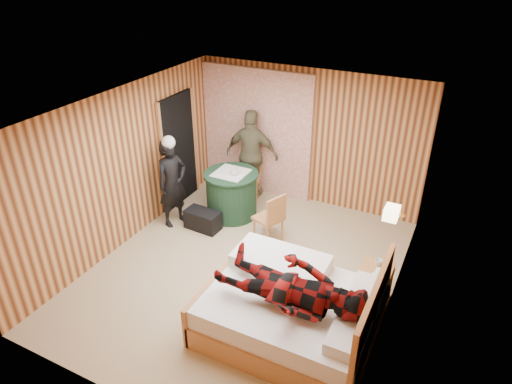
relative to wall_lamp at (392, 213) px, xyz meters
The scene contains 23 objects.
floor 2.36m from the wall_lamp, 166.83° to the right, with size 4.20×5.00×0.01m, color tan.
ceiling 2.31m from the wall_lamp, 166.83° to the right, with size 4.20×5.00×0.01m, color white.
wall_back 2.81m from the wall_lamp, 133.17° to the left, with size 4.20×0.02×2.50m, color #DB9754.
wall_left 4.05m from the wall_lamp, behind, with size 0.02×5.00×2.50m, color #DB9754.
wall_right 0.49m from the wall_lamp, 68.55° to the right, with size 0.02×5.00×2.50m, color #DB9754.
curtain 3.53m from the wall_lamp, 145.89° to the left, with size 2.20×0.08×2.40m, color beige.
doorway 4.10m from the wall_lamp, 166.59° to the left, with size 0.06×0.90×2.05m, color black.
wall_lamp is the anchor object (origin of this frame).
bed 1.75m from the wall_lamp, 123.37° to the right, with size 2.09×1.65×1.13m.
nightstand 1.05m from the wall_lamp, 98.26° to the right, with size 0.43×0.58×0.56m.
round_table 3.14m from the wall_lamp, 162.62° to the left, with size 0.95×0.95×0.84m.
chair_far 3.42m from the wall_lamp, 150.48° to the left, with size 0.53×0.53×0.93m.
chair_near 2.07m from the wall_lamp, 167.45° to the left, with size 0.52×0.52×0.88m.
duffel_bag 3.31m from the wall_lamp, behind, with size 0.60×0.32×0.34m, color black.
sneaker_left 2.61m from the wall_lamp, 158.57° to the left, with size 0.29×0.12×0.13m, color silver.
sneaker_right 2.48m from the wall_lamp, 160.93° to the left, with size 0.25×0.10×0.11m, color silver.
woman_standing 3.67m from the wall_lamp, behind, with size 0.56×0.37×1.55m, color black.
man_at_table 3.37m from the wall_lamp, 149.46° to the left, with size 1.01×0.42×1.72m, color brown.
man_on_bed 1.67m from the wall_lamp, 118.12° to the right, with size 1.77×0.67×0.86m, color maroon.
book_lower 0.81m from the wall_lamp, 97.08° to the right, with size 0.17×0.22×0.02m, color silver.
book_upper 0.79m from the wall_lamp, 97.08° to the right, with size 0.16×0.22×0.02m, color silver.
cup_nightstand 0.71m from the wall_lamp, 104.45° to the right, with size 0.10×0.10×0.09m, color silver.
cup_table 2.93m from the wall_lamp, 162.97° to the left, with size 0.12×0.12×0.10m, color silver.
Camera 1 is at (2.60, -4.77, 4.32)m, focal length 32.00 mm.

